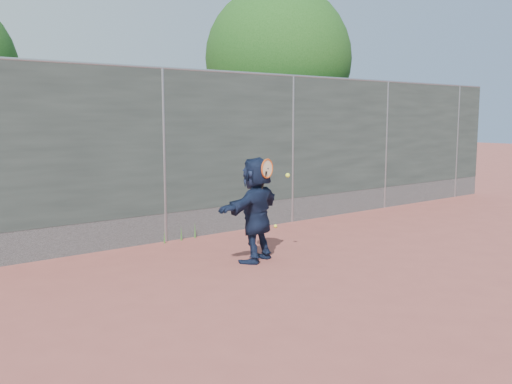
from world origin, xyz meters
TOP-DOWN VIEW (x-y plane):
  - ground at (0.00, 0.00)m, footprint 80.00×80.00m
  - player at (0.39, 1.43)m, footprint 1.54×0.97m
  - ball_ground at (2.31, 3.22)m, footprint 0.07×0.07m
  - fence at (-0.00, 3.50)m, footprint 20.00×0.06m
  - swing_action at (0.48, 1.23)m, footprint 0.53×0.19m
  - tree_right at (4.68, 5.75)m, footprint 3.78×3.60m
  - weed_clump at (0.29, 3.38)m, footprint 0.68×0.07m

SIDE VIEW (x-z plane):
  - ground at x=0.00m, z-range 0.00..0.00m
  - ball_ground at x=2.31m, z-range 0.00..0.07m
  - weed_clump at x=0.29m, z-range -0.02..0.28m
  - player at x=0.39m, z-range 0.00..1.59m
  - swing_action at x=0.48m, z-range 1.14..1.65m
  - fence at x=0.00m, z-range 0.07..3.09m
  - tree_right at x=4.68m, z-range 0.80..6.19m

